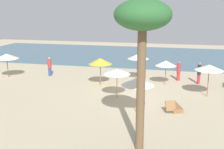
% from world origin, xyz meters
% --- Properties ---
extents(ground_plane, '(60.00, 60.00, 0.00)m').
position_xyz_m(ground_plane, '(0.00, 0.00, 0.00)').
color(ground_plane, '#BCAD8E').
extents(ocean_water, '(48.00, 16.00, 0.06)m').
position_xyz_m(ocean_water, '(0.00, 17.00, 0.03)').
color(ocean_water, '#476B7F').
rests_on(ocean_water, ground_plane).
extents(umbrella_0, '(1.82, 1.82, 2.32)m').
position_xyz_m(umbrella_0, '(0.54, 4.65, 2.10)').
color(umbrella_0, brown).
rests_on(umbrella_0, ground_plane).
extents(umbrella_1, '(1.91, 1.91, 2.20)m').
position_xyz_m(umbrella_1, '(1.53, -2.95, 1.98)').
color(umbrella_1, brown).
rests_on(umbrella_1, ground_plane).
extents(umbrella_2, '(1.86, 1.86, 2.22)m').
position_xyz_m(umbrella_2, '(-2.20, 2.49, 1.97)').
color(umbrella_2, olive).
rests_on(umbrella_2, ground_plane).
extents(umbrella_4, '(1.82, 1.82, 2.02)m').
position_xyz_m(umbrella_4, '(-0.26, -0.29, 1.84)').
color(umbrella_4, olive).
rests_on(umbrella_4, ground_plane).
extents(umbrella_5, '(1.96, 1.96, 2.29)m').
position_xyz_m(umbrella_5, '(5.91, 1.36, 2.09)').
color(umbrella_5, brown).
rests_on(umbrella_5, ground_plane).
extents(umbrella_7, '(2.12, 2.12, 2.15)m').
position_xyz_m(umbrella_7, '(-10.99, 3.09, 1.92)').
color(umbrella_7, brown).
rests_on(umbrella_7, ground_plane).
extents(umbrella_8, '(1.70, 1.70, 2.00)m').
position_xyz_m(umbrella_8, '(2.89, 3.82, 1.78)').
color(umbrella_8, brown).
rests_on(umbrella_8, ground_plane).
extents(lounger_1, '(1.09, 1.74, 0.74)m').
position_xyz_m(lounger_1, '(3.64, -1.78, 0.17)').
color(lounger_1, olive).
rests_on(lounger_1, ground_plane).
extents(person_0, '(0.41, 0.41, 1.71)m').
position_xyz_m(person_0, '(-7.58, 4.47, 0.86)').
color(person_0, '#2D4C8C').
rests_on(person_0, ground_plane).
extents(person_1, '(0.42, 0.42, 1.65)m').
position_xyz_m(person_1, '(3.94, 5.37, 0.83)').
color(person_1, '#BF3338').
rests_on(person_1, ground_plane).
extents(person_2, '(0.32, 0.32, 1.80)m').
position_xyz_m(person_2, '(5.56, 4.60, 0.93)').
color(person_2, '#BF3338').
rests_on(person_2, ground_plane).
extents(palm_0, '(2.31, 2.31, 6.46)m').
position_xyz_m(palm_0, '(2.19, -7.01, 5.53)').
color(palm_0, brown).
rests_on(palm_0, ground_plane).
extents(dog, '(0.58, 0.76, 0.35)m').
position_xyz_m(dog, '(0.69, 2.54, 0.19)').
color(dog, olive).
rests_on(dog, ground_plane).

